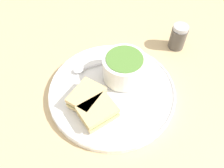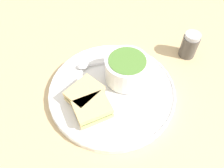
# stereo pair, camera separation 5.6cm
# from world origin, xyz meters

# --- Properties ---
(ground_plane) EXTENTS (2.40, 2.40, 0.00)m
(ground_plane) POSITION_xyz_m (0.00, 0.00, 0.00)
(ground_plane) COLOR #D1B27F
(plate) EXTENTS (0.34, 0.34, 0.02)m
(plate) POSITION_xyz_m (0.00, 0.00, 0.01)
(plate) COLOR white
(plate) RESTS_ON ground_plane
(soup_bowl) EXTENTS (0.11, 0.11, 0.07)m
(soup_bowl) POSITION_xyz_m (0.03, -0.04, 0.06)
(soup_bowl) COLOR white
(soup_bowl) RESTS_ON plate
(spoon) EXTENTS (0.03, 0.12, 0.01)m
(spoon) POSITION_xyz_m (0.09, 0.06, 0.03)
(spoon) COLOR silver
(spoon) RESTS_ON plate
(sandwich_half_near) EXTENTS (0.10, 0.11, 0.03)m
(sandwich_half_near) POSITION_xyz_m (-0.02, 0.07, 0.04)
(sandwich_half_near) COLOR #DBBC7F
(sandwich_half_near) RESTS_ON plate
(sandwich_half_far) EXTENTS (0.08, 0.10, 0.03)m
(sandwich_half_far) POSITION_xyz_m (-0.07, 0.06, 0.04)
(sandwich_half_far) COLOR #DBBC7F
(sandwich_half_far) RESTS_ON plate
(salt_shaker) EXTENTS (0.05, 0.05, 0.08)m
(salt_shaker) POSITION_xyz_m (0.11, -0.25, 0.04)
(salt_shaker) COLOR #4C4742
(salt_shaker) RESTS_ON ground_plane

